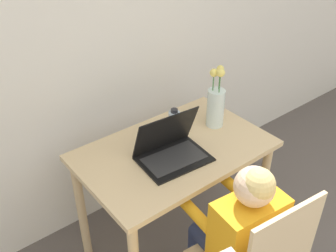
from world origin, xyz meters
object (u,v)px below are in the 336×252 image
Objects in this scene: person_seated at (239,227)px; water_bottle at (174,125)px; laptop at (170,148)px; flower_vase at (216,104)px.

water_bottle is at bearing -94.14° from person_seated.
flower_vase is at bearing 16.25° from laptop.
flower_vase reaches higher than water_bottle.
flower_vase is 2.00× the size of water_bottle.
person_seated is at bearing -83.77° from laptop.
laptop is 1.01× the size of flower_vase.
flower_vase is (0.39, 0.08, 0.08)m from laptop.
laptop is at bearing -82.39° from person_seated.
laptop is (-0.01, 0.48, 0.17)m from person_seated.
person_seated reaches higher than laptop.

